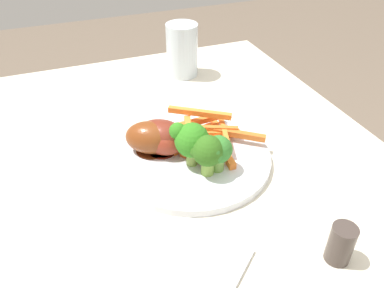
{
  "coord_description": "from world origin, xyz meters",
  "views": [
    {
      "loc": [
        -0.39,
        0.17,
        1.1
      ],
      "look_at": [
        0.06,
        -0.01,
        0.74
      ],
      "focal_mm": 36.38,
      "sensor_mm": 36.0,
      "label": 1
    }
  ],
  "objects_px": {
    "dinner_plate": "(192,157)",
    "chicken_drumstick_near": "(164,137)",
    "pepper_shaker": "(341,244)",
    "broccoli_floret_middle": "(206,151)",
    "chicken_drumstick_far": "(153,138)",
    "dining_table": "(201,242)",
    "water_glass": "(182,50)",
    "broccoli_floret_front": "(218,151)",
    "chicken_drumstick_extra": "(164,141)",
    "broccoli_floret_back": "(190,140)",
    "carrot_fries_pile": "(206,134)"
  },
  "relations": [
    {
      "from": "dinner_plate",
      "to": "chicken_drumstick_near",
      "type": "height_order",
      "value": "chicken_drumstick_near"
    },
    {
      "from": "chicken_drumstick_near",
      "to": "pepper_shaker",
      "type": "relative_size",
      "value": 2.37
    },
    {
      "from": "pepper_shaker",
      "to": "broccoli_floret_middle",
      "type": "bearing_deg",
      "value": 25.49
    },
    {
      "from": "dinner_plate",
      "to": "broccoli_floret_middle",
      "type": "distance_m",
      "value": 0.07
    },
    {
      "from": "chicken_drumstick_near",
      "to": "chicken_drumstick_far",
      "type": "distance_m",
      "value": 0.02
    },
    {
      "from": "dining_table",
      "to": "water_glass",
      "type": "relative_size",
      "value": 8.63
    },
    {
      "from": "broccoli_floret_front",
      "to": "chicken_drumstick_extra",
      "type": "height_order",
      "value": "broccoli_floret_front"
    },
    {
      "from": "chicken_drumstick_near",
      "to": "broccoli_floret_back",
      "type": "bearing_deg",
      "value": -151.74
    },
    {
      "from": "broccoli_floret_front",
      "to": "chicken_drumstick_near",
      "type": "height_order",
      "value": "broccoli_floret_front"
    },
    {
      "from": "broccoli_floret_middle",
      "to": "broccoli_floret_back",
      "type": "xyz_separation_m",
      "value": [
        0.03,
        0.01,
        0.0
      ]
    },
    {
      "from": "broccoli_floret_middle",
      "to": "broccoli_floret_back",
      "type": "relative_size",
      "value": 0.92
    },
    {
      "from": "dining_table",
      "to": "broccoli_floret_front",
      "type": "bearing_deg",
      "value": -66.3
    },
    {
      "from": "chicken_drumstick_near",
      "to": "chicken_drumstick_extra",
      "type": "relative_size",
      "value": 1.13
    },
    {
      "from": "dining_table",
      "to": "pepper_shaker",
      "type": "distance_m",
      "value": 0.25
    },
    {
      "from": "dinner_plate",
      "to": "water_glass",
      "type": "relative_size",
      "value": 2.19
    },
    {
      "from": "dining_table",
      "to": "carrot_fries_pile",
      "type": "height_order",
      "value": "carrot_fries_pile"
    },
    {
      "from": "carrot_fries_pile",
      "to": "chicken_drumstick_extra",
      "type": "relative_size",
      "value": 1.44
    },
    {
      "from": "dinner_plate",
      "to": "chicken_drumstick_extra",
      "type": "height_order",
      "value": "chicken_drumstick_extra"
    },
    {
      "from": "chicken_drumstick_far",
      "to": "water_glass",
      "type": "relative_size",
      "value": 1.16
    },
    {
      "from": "dining_table",
      "to": "broccoli_floret_back",
      "type": "relative_size",
      "value": 13.98
    },
    {
      "from": "broccoli_floret_front",
      "to": "broccoli_floret_middle",
      "type": "relative_size",
      "value": 0.9
    },
    {
      "from": "carrot_fries_pile",
      "to": "chicken_drumstick_far",
      "type": "relative_size",
      "value": 1.2
    },
    {
      "from": "broccoli_floret_back",
      "to": "chicken_drumstick_extra",
      "type": "xyz_separation_m",
      "value": [
        0.04,
        0.03,
        -0.02
      ]
    },
    {
      "from": "dinner_plate",
      "to": "chicken_drumstick_far",
      "type": "relative_size",
      "value": 1.89
    },
    {
      "from": "chicken_drumstick_near",
      "to": "carrot_fries_pile",
      "type": "bearing_deg",
      "value": -90.67
    },
    {
      "from": "broccoli_floret_middle",
      "to": "pepper_shaker",
      "type": "relative_size",
      "value": 1.22
    },
    {
      "from": "chicken_drumstick_near",
      "to": "dinner_plate",
      "type": "bearing_deg",
      "value": -127.57
    },
    {
      "from": "pepper_shaker",
      "to": "chicken_drumstick_far",
      "type": "bearing_deg",
      "value": 28.6
    },
    {
      "from": "broccoli_floret_front",
      "to": "chicken_drumstick_far",
      "type": "distance_m",
      "value": 0.11
    },
    {
      "from": "dinner_plate",
      "to": "broccoli_floret_front",
      "type": "relative_size",
      "value": 4.28
    },
    {
      "from": "dining_table",
      "to": "chicken_drumstick_near",
      "type": "distance_m",
      "value": 0.19
    },
    {
      "from": "chicken_drumstick_extra",
      "to": "water_glass",
      "type": "bearing_deg",
      "value": -25.25
    },
    {
      "from": "broccoli_floret_middle",
      "to": "chicken_drumstick_extra",
      "type": "xyz_separation_m",
      "value": [
        0.07,
        0.04,
        -0.02
      ]
    },
    {
      "from": "chicken_drumstick_extra",
      "to": "carrot_fries_pile",
      "type": "bearing_deg",
      "value": -85.37
    },
    {
      "from": "water_glass",
      "to": "carrot_fries_pile",
      "type": "bearing_deg",
      "value": 168.19
    },
    {
      "from": "water_glass",
      "to": "pepper_shaker",
      "type": "bearing_deg",
      "value": -179.74
    },
    {
      "from": "dining_table",
      "to": "water_glass",
      "type": "distance_m",
      "value": 0.41
    },
    {
      "from": "chicken_drumstick_extra",
      "to": "water_glass",
      "type": "height_order",
      "value": "water_glass"
    },
    {
      "from": "dinner_plate",
      "to": "broccoli_floret_middle",
      "type": "xyz_separation_m",
      "value": [
        -0.05,
        -0.0,
        0.05
      ]
    },
    {
      "from": "broccoli_floret_back",
      "to": "chicken_drumstick_far",
      "type": "distance_m",
      "value": 0.07
    },
    {
      "from": "broccoli_floret_middle",
      "to": "broccoli_floret_back",
      "type": "bearing_deg",
      "value": 25.52
    },
    {
      "from": "dining_table",
      "to": "chicken_drumstick_extra",
      "type": "xyz_separation_m",
      "value": [
        0.08,
        0.03,
        0.16
      ]
    },
    {
      "from": "dining_table",
      "to": "chicken_drumstick_near",
      "type": "height_order",
      "value": "chicken_drumstick_near"
    },
    {
      "from": "dinner_plate",
      "to": "chicken_drumstick_far",
      "type": "distance_m",
      "value": 0.07
    },
    {
      "from": "broccoli_floret_back",
      "to": "chicken_drumstick_extra",
      "type": "bearing_deg",
      "value": 34.67
    },
    {
      "from": "chicken_drumstick_near",
      "to": "chicken_drumstick_far",
      "type": "bearing_deg",
      "value": 79.83
    },
    {
      "from": "dining_table",
      "to": "broccoli_floret_middle",
      "type": "xyz_separation_m",
      "value": [
        0.01,
        -0.01,
        0.18
      ]
    },
    {
      "from": "broccoli_floret_back",
      "to": "chicken_drumstick_near",
      "type": "height_order",
      "value": "broccoli_floret_back"
    },
    {
      "from": "dining_table",
      "to": "chicken_drumstick_far",
      "type": "distance_m",
      "value": 0.19
    },
    {
      "from": "broccoli_floret_middle",
      "to": "chicken_drumstick_extra",
      "type": "bearing_deg",
      "value": 31.04
    }
  ]
}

